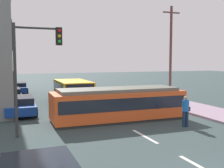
{
  "coord_description": "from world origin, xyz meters",
  "views": [
    {
      "loc": [
        -5.92,
        -4.96,
        3.57
      ],
      "look_at": [
        -0.25,
        9.58,
        2.19
      ],
      "focal_mm": 43.13,
      "sensor_mm": 36.0,
      "label": 1
    }
  ],
  "objects": [
    {
      "name": "traffic_light_mast",
      "position": [
        -4.76,
        8.04,
        3.63
      ],
      "size": [
        2.23,
        0.33,
        5.26
      ],
      "color": "#333333",
      "rests_on": "ground"
    },
    {
      "name": "ground_plane",
      "position": [
        0.0,
        10.0,
        0.0
      ],
      "size": [
        120.0,
        120.0,
        0.0
      ],
      "primitive_type": "plane",
      "color": "#344546"
    },
    {
      "name": "streetcar_tram",
      "position": [
        0.21,
        9.72,
        1.0
      ],
      "size": [
        7.92,
        2.66,
        1.93
      ],
      "color": "#EA5723",
      "rests_on": "ground"
    },
    {
      "name": "lane_stripe_2",
      "position": [
        0.0,
        6.0,
        0.01
      ],
      "size": [
        0.16,
        2.4,
        0.01
      ],
      "primitive_type": "cube",
      "color": "silver",
      "rests_on": "ground"
    },
    {
      "name": "utility_pole_mid",
      "position": [
        8.73,
        17.13,
        4.52
      ],
      "size": [
        1.8,
        0.24,
        8.67
      ],
      "color": "brown",
      "rests_on": "ground"
    },
    {
      "name": "parked_sedan_furthest",
      "position": [
        -4.85,
        25.83,
        0.62
      ],
      "size": [
        2.04,
        4.55,
        1.19
      ],
      "color": "#143496",
      "rests_on": "ground"
    },
    {
      "name": "lane_stripe_3",
      "position": [
        0.0,
        15.72,
        0.01
      ],
      "size": [
        0.16,
        2.4,
        0.01
      ],
      "primitive_type": "cube",
      "color": "silver",
      "rests_on": "ground"
    },
    {
      "name": "pedestrian_crossing",
      "position": [
        2.93,
        6.85,
        0.94
      ],
      "size": [
        0.47,
        0.36,
        1.67
      ],
      "color": "#1C304C",
      "rests_on": "ground"
    },
    {
      "name": "parked_sedan_mid",
      "position": [
        -5.23,
        13.68,
        0.63
      ],
      "size": [
        2.06,
        4.58,
        1.19
      ],
      "color": "#143A97",
      "rests_on": "ground"
    },
    {
      "name": "lane_stripe_1",
      "position": [
        0.0,
        2.0,
        0.01
      ],
      "size": [
        0.16,
        2.4,
        0.01
      ],
      "primitive_type": "cube",
      "color": "silver",
      "rests_on": "ground"
    },
    {
      "name": "parked_sedan_far",
      "position": [
        -5.79,
        19.56,
        0.62
      ],
      "size": [
        2.1,
        4.24,
        1.19
      ],
      "color": "black",
      "rests_on": "ground"
    },
    {
      "name": "city_bus",
      "position": [
        -0.72,
        17.55,
        1.05
      ],
      "size": [
        2.6,
        5.2,
        1.83
      ],
      "color": "gold",
      "rests_on": "ground"
    },
    {
      "name": "lane_stripe_4",
      "position": [
        0.0,
        21.72,
        0.01
      ],
      "size": [
        0.16,
        2.4,
        0.01
      ],
      "primitive_type": "cube",
      "color": "silver",
      "rests_on": "ground"
    }
  ]
}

